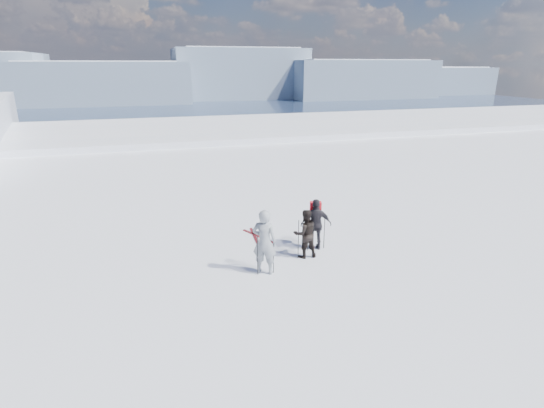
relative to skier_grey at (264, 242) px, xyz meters
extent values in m
plane|color=white|center=(2.14, 58.48, -18.49)|extent=(220.00, 208.01, 71.62)
cube|color=white|center=(2.14, 28.48, -7.49)|extent=(180.00, 16.00, 14.00)
plane|color=navy|center=(2.14, 288.48, -30.99)|extent=(820.00, 820.00, 0.00)
cube|color=slate|center=(-37.86, 438.48, -11.99)|extent=(160.00, 80.00, 38.00)
cube|color=white|center=(-37.86, 438.48, 4.01)|extent=(136.00, 70.00, 8.00)
cube|color=slate|center=(102.14, 468.48, -4.99)|extent=(140.00, 80.00, 52.00)
cube|color=white|center=(102.14, 468.48, 18.01)|extent=(119.00, 70.00, 8.00)
cube|color=slate|center=(232.14, 438.48, -10.99)|extent=(160.00, 80.00, 40.00)
cube|color=white|center=(232.14, 438.48, 6.01)|extent=(136.00, 70.00, 8.00)
cube|color=slate|center=(352.14, 468.48, -14.99)|extent=(130.00, 80.00, 32.00)
cube|color=white|center=(352.14, 468.48, -1.99)|extent=(110.50, 70.00, 8.00)
imported|color=gray|center=(0.00, 0.00, 0.00)|extent=(0.86, 0.78, 1.98)
imported|color=black|center=(1.54, 0.69, -0.19)|extent=(0.78, 0.61, 1.60)
imported|color=black|center=(2.10, 1.16, -0.12)|extent=(1.10, 0.68, 1.74)
cube|color=red|center=(2.17, 1.40, 0.99)|extent=(0.41, 0.30, 0.48)
cylinder|color=black|center=(-0.23, -0.07, -0.36)|extent=(0.02, 0.02, 1.27)
cylinder|color=black|center=(0.25, -0.09, -0.36)|extent=(0.02, 0.02, 1.26)
cylinder|color=black|center=(1.30, 0.64, -0.34)|extent=(0.02, 0.02, 1.30)
cylinder|color=black|center=(1.77, 0.56, -0.42)|extent=(0.02, 0.02, 1.14)
cylinder|color=black|center=(1.80, 1.09, -0.42)|extent=(0.02, 0.02, 1.13)
cylinder|color=black|center=(2.39, 1.12, -0.41)|extent=(0.02, 0.02, 1.17)
cube|color=black|center=(0.40, 2.72, -0.98)|extent=(0.22, 1.70, 0.03)
cube|color=black|center=(0.54, 2.72, -0.98)|extent=(0.83, 1.57, 0.03)
camera|label=1|loc=(-3.04, -10.97, 4.92)|focal=28.00mm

